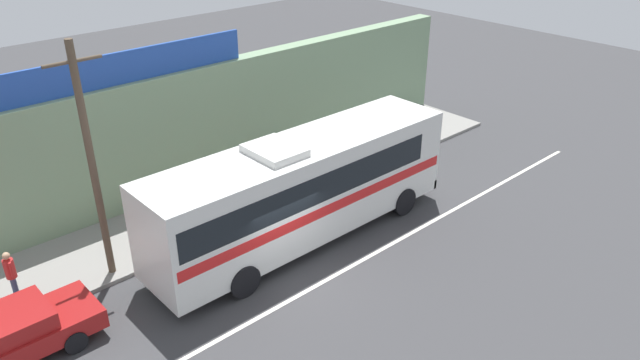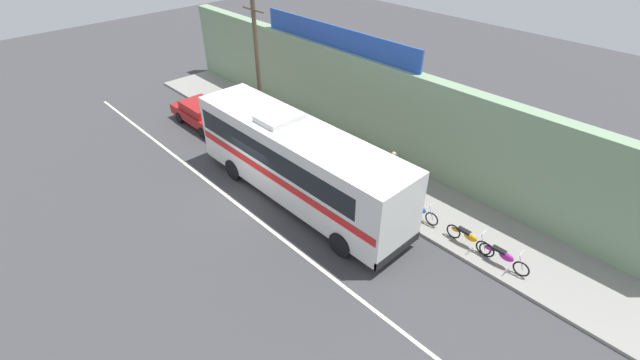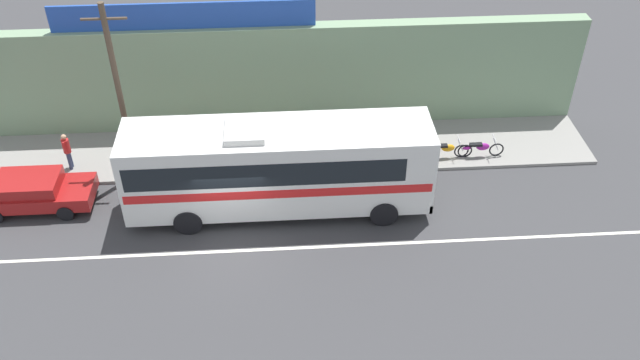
% 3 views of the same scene
% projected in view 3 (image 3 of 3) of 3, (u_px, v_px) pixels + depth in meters
% --- Properties ---
extents(ground_plane, '(70.00, 70.00, 0.00)m').
position_uv_depth(ground_plane, '(234.00, 236.00, 24.86)').
color(ground_plane, '#3A3A3D').
extents(sidewalk_slab, '(30.00, 3.60, 0.14)m').
position_uv_depth(sidewalk_slab, '(237.00, 152.00, 28.91)').
color(sidewalk_slab, gray).
rests_on(sidewalk_slab, ground_plane).
extents(storefront_facade, '(30.00, 0.70, 4.80)m').
position_uv_depth(storefront_facade, '(235.00, 79.00, 29.17)').
color(storefront_facade, gray).
rests_on(storefront_facade, ground_plane).
extents(storefront_billboard, '(10.66, 0.12, 1.10)m').
position_uv_depth(storefront_billboard, '(183.00, 16.00, 27.25)').
color(storefront_billboard, '#234CAD').
rests_on(storefront_billboard, storefront_facade).
extents(road_center_stripe, '(30.00, 0.14, 0.01)m').
position_uv_depth(road_center_stripe, '(233.00, 251.00, 24.23)').
color(road_center_stripe, silver).
rests_on(road_center_stripe, ground_plane).
extents(intercity_bus, '(11.23, 2.68, 3.78)m').
position_uv_depth(intercity_bus, '(276.00, 165.00, 24.86)').
color(intercity_bus, silver).
rests_on(intercity_bus, ground_plane).
extents(parked_car, '(4.47, 1.88, 1.37)m').
position_uv_depth(parked_car, '(33.00, 191.00, 25.73)').
color(parked_car, maroon).
rests_on(parked_car, ground_plane).
extents(utility_pole, '(1.60, 0.22, 7.31)m').
position_uv_depth(utility_pole, '(119.00, 92.00, 25.32)').
color(utility_pole, brown).
rests_on(utility_pole, sidewalk_slab).
extents(motorcycle_orange, '(1.95, 0.56, 0.94)m').
position_uv_depth(motorcycle_orange, '(389.00, 151.00, 28.10)').
color(motorcycle_orange, black).
rests_on(motorcycle_orange, sidewalk_slab).
extents(motorcycle_green, '(1.92, 0.56, 0.94)m').
position_uv_depth(motorcycle_green, '(446.00, 149.00, 28.21)').
color(motorcycle_green, black).
rests_on(motorcycle_green, sidewalk_slab).
extents(motorcycle_red, '(1.96, 0.56, 0.94)m').
position_uv_depth(motorcycle_red, '(480.00, 148.00, 28.28)').
color(motorcycle_red, black).
rests_on(motorcycle_red, sidewalk_slab).
extents(pedestrian_by_curb, '(0.30, 0.48, 1.66)m').
position_uv_depth(pedestrian_by_curb, '(329.00, 126.00, 28.62)').
color(pedestrian_by_curb, black).
rests_on(pedestrian_by_curb, sidewalk_slab).
extents(pedestrian_near_shop, '(0.30, 0.48, 1.64)m').
position_uv_depth(pedestrian_near_shop, '(67.00, 149.00, 27.33)').
color(pedestrian_near_shop, navy).
rests_on(pedestrian_near_shop, sidewalk_slab).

